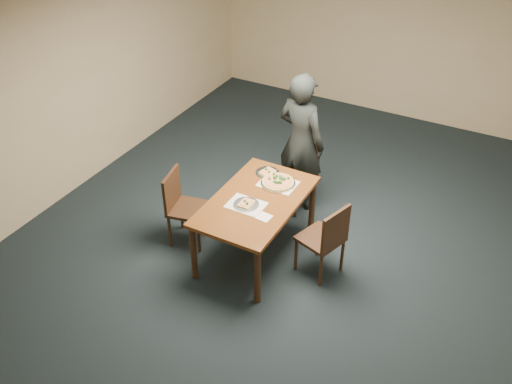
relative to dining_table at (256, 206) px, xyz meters
The scene contains 13 objects.
ground 0.72m from the dining_table, 39.40° to the left, with size 8.00×8.00×0.00m, color black.
room_shell 1.12m from the dining_table, 39.40° to the left, with size 8.00×8.00×8.00m.
dining_table is the anchor object (origin of this frame).
chair_far 1.13m from the dining_table, 89.22° to the left, with size 0.52×0.52×0.91m.
chair_left 0.90m from the dining_table, 167.84° to the right, with size 0.50×0.50×0.91m.
chair_right 0.85m from the dining_table, ahead, with size 0.53×0.53×0.91m.
diner 1.18m from the dining_table, 89.70° to the left, with size 0.65×0.43×1.79m, color black.
placemat_main 0.41m from the dining_table, 79.40° to the left, with size 0.42×0.32×0.00m, color white.
placemat_near 0.17m from the dining_table, 108.23° to the right, with size 0.40×0.30×0.00m, color white.
pizza_pan 0.42m from the dining_table, 79.43° to the left, with size 0.40×0.40×0.07m.
slice_plate_near 0.18m from the dining_table, 108.06° to the right, with size 0.28×0.28×0.06m.
slice_plate_far 0.56m from the dining_table, 104.22° to the left, with size 0.28×0.28×0.06m.
napkin 0.35m from the dining_table, 46.30° to the right, with size 0.14×0.14×0.01m, color white.
Camera 1 is at (2.18, -4.63, 4.39)m, focal length 40.00 mm.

